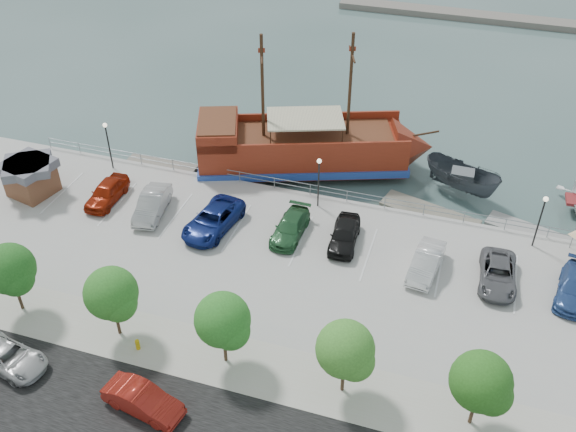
% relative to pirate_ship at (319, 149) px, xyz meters
% --- Properties ---
extents(ground, '(160.00, 160.00, 0.00)m').
position_rel_pirate_ship_xyz_m(ground, '(1.70, -13.01, -2.15)').
color(ground, '#334D49').
extents(sidewalk, '(100.00, 4.00, 0.05)m').
position_rel_pirate_ship_xyz_m(sidewalk, '(1.70, -23.01, -1.14)').
color(sidewalk, '#B3AD9C').
rests_on(sidewalk, land_slab).
extents(seawall_railing, '(50.00, 0.06, 1.00)m').
position_rel_pirate_ship_xyz_m(seawall_railing, '(1.70, -5.21, -0.62)').
color(seawall_railing, gray).
rests_on(seawall_railing, land_slab).
extents(far_shore, '(40.00, 3.00, 0.80)m').
position_rel_pirate_ship_xyz_m(far_shore, '(11.70, 41.99, -1.75)').
color(far_shore, '#70695C').
rests_on(far_shore, ground).
extents(pirate_ship, '(20.68, 12.04, 12.85)m').
position_rel_pirate_ship_xyz_m(pirate_ship, '(0.00, 0.00, 0.00)').
color(pirate_ship, maroon).
rests_on(pirate_ship, ground).
extents(patrol_boat, '(7.13, 5.21, 2.59)m').
position_rel_pirate_ship_xyz_m(patrol_boat, '(12.04, -0.03, -0.85)').
color(patrol_boat, '#3E444C').
rests_on(patrol_boat, ground).
extents(dock_west, '(6.43, 1.86, 0.37)m').
position_rel_pirate_ship_xyz_m(dock_west, '(-13.24, -3.81, -1.97)').
color(dock_west, gray).
rests_on(dock_west, ground).
extents(dock_mid, '(8.06, 4.22, 0.44)m').
position_rel_pirate_ship_xyz_m(dock_mid, '(10.10, -3.81, -1.93)').
color(dock_mid, gray).
rests_on(dock_mid, ground).
extents(dock_east, '(6.78, 3.66, 0.37)m').
position_rel_pirate_ship_xyz_m(dock_east, '(17.68, -3.81, -1.97)').
color(dock_east, '#989794').
rests_on(dock_east, ground).
extents(shed, '(4.17, 4.17, 2.86)m').
position_rel_pirate_ship_xyz_m(shed, '(-20.43, -11.65, 0.37)').
color(shed, brown).
rests_on(shed, land_slab).
extents(street_van, '(5.22, 3.10, 1.36)m').
position_rel_pirate_ship_xyz_m(street_van, '(-11.11, -27.13, -0.47)').
color(street_van, '#AAABAB').
rests_on(street_van, street).
extents(street_sedan, '(4.83, 2.39, 1.52)m').
position_rel_pirate_ship_xyz_m(street_sedan, '(-2.23, -27.51, -0.39)').
color(street_sedan, maroon).
rests_on(street_sedan, street).
extents(fire_hydrant, '(0.28, 0.28, 0.81)m').
position_rel_pirate_ship_xyz_m(fire_hydrant, '(-4.61, -23.81, -0.71)').
color(fire_hydrant, gold).
rests_on(fire_hydrant, sidewalk).
extents(lamp_post_left, '(0.36, 0.36, 4.28)m').
position_rel_pirate_ship_xyz_m(lamp_post_left, '(-16.30, -6.51, 1.79)').
color(lamp_post_left, black).
rests_on(lamp_post_left, land_slab).
extents(lamp_post_mid, '(0.36, 0.36, 4.28)m').
position_rel_pirate_ship_xyz_m(lamp_post_mid, '(1.70, -6.51, 1.79)').
color(lamp_post_mid, black).
rests_on(lamp_post_mid, land_slab).
extents(lamp_post_right, '(0.36, 0.36, 4.28)m').
position_rel_pirate_ship_xyz_m(lamp_post_right, '(17.70, -6.51, 1.79)').
color(lamp_post_right, black).
rests_on(lamp_post_right, land_slab).
extents(tree_b, '(3.30, 3.20, 5.00)m').
position_rel_pirate_ship_xyz_m(tree_b, '(-13.15, -23.08, 2.15)').
color(tree_b, '#473321').
rests_on(tree_b, sidewalk).
extents(tree_c, '(3.30, 3.20, 5.00)m').
position_rel_pirate_ship_xyz_m(tree_c, '(-6.15, -23.08, 2.15)').
color(tree_c, '#473321').
rests_on(tree_c, sidewalk).
extents(tree_d, '(3.30, 3.20, 5.00)m').
position_rel_pirate_ship_xyz_m(tree_d, '(0.85, -23.08, 2.15)').
color(tree_d, '#473321').
rests_on(tree_d, sidewalk).
extents(tree_e, '(3.30, 3.20, 5.00)m').
position_rel_pirate_ship_xyz_m(tree_e, '(7.85, -23.08, 2.15)').
color(tree_e, '#473321').
rests_on(tree_e, sidewalk).
extents(tree_f, '(3.30, 3.20, 5.00)m').
position_rel_pirate_ship_xyz_m(tree_f, '(14.85, -23.08, 2.15)').
color(tree_f, '#473321').
rests_on(tree_f, sidewalk).
extents(parked_car_a, '(2.00, 4.77, 1.61)m').
position_rel_pirate_ship_xyz_m(parked_car_a, '(-14.21, -10.85, -0.34)').
color(parked_car_a, maroon).
rests_on(parked_car_a, land_slab).
extents(parked_car_b, '(2.57, 5.27, 1.66)m').
position_rel_pirate_ship_xyz_m(parked_car_b, '(-10.07, -11.25, -0.32)').
color(parked_car_b, '#A1A1A1').
rests_on(parked_car_b, land_slab).
extents(parked_car_c, '(3.52, 6.18, 1.63)m').
position_rel_pirate_ship_xyz_m(parked_car_c, '(-4.89, -11.61, -0.34)').
color(parked_car_c, navy).
rests_on(parked_car_c, land_slab).
extents(parked_car_d, '(2.11, 4.92, 1.41)m').
position_rel_pirate_ship_xyz_m(parked_car_d, '(0.75, -10.62, -0.45)').
color(parked_car_d, '#295F35').
rests_on(parked_car_d, land_slab).
extents(parked_car_e, '(2.20, 4.82, 1.60)m').
position_rel_pirate_ship_xyz_m(parked_car_e, '(4.73, -10.34, -0.35)').
color(parked_car_e, black).
rests_on(parked_car_e, land_slab).
extents(parked_car_f, '(2.24, 4.96, 1.58)m').
position_rel_pirate_ship_xyz_m(parked_car_f, '(10.72, -11.60, -0.36)').
color(parked_car_f, silver).
rests_on(parked_car_f, land_slab).
extents(parked_car_g, '(2.57, 5.21, 1.42)m').
position_rel_pirate_ship_xyz_m(parked_car_g, '(15.43, -11.25, -0.44)').
color(parked_car_g, slate).
rests_on(parked_car_g, land_slab).
extents(parked_car_h, '(2.89, 5.39, 1.49)m').
position_rel_pirate_ship_xyz_m(parked_car_h, '(20.24, -11.09, -0.41)').
color(parked_car_h, '#2F4E8D').
rests_on(parked_car_h, land_slab).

